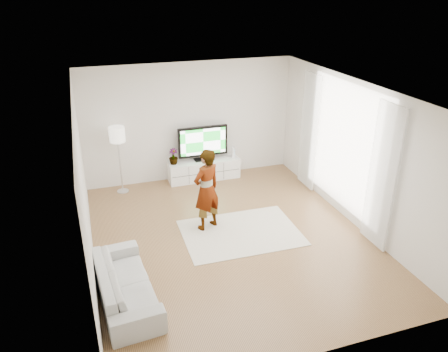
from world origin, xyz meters
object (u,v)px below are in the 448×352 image
object	(u,v)px
media_console	(204,169)
sofa	(125,283)
player	(207,190)
rug	(241,233)
television	(203,142)
floor_lamp	(117,137)

from	to	relation	value
media_console	sofa	xyz separation A→B (m)	(-2.33, -3.88, 0.04)
player	rug	bearing A→B (deg)	119.83
media_console	rug	xyz separation A→B (m)	(-0.02, -2.65, -0.24)
television	rug	xyz separation A→B (m)	(-0.02, -2.68, -0.93)
rug	floor_lamp	distance (m)	3.46
media_console	rug	size ratio (longest dim) A/B	0.78
player	floor_lamp	size ratio (longest dim) A/B	1.05
television	sofa	size ratio (longest dim) A/B	0.62
rug	player	size ratio (longest dim) A/B	1.36
media_console	player	distance (m)	2.40
sofa	floor_lamp	distance (m)	3.93
player	sofa	size ratio (longest dim) A/B	0.84
rug	media_console	bearing A→B (deg)	89.63
rug	sofa	distance (m)	2.64
television	player	xyz separation A→B (m)	(-0.57, -2.28, -0.11)
floor_lamp	rug	bearing A→B (deg)	-52.48
sofa	rug	bearing A→B (deg)	-66.45
television	rug	bearing A→B (deg)	-90.37
media_console	sofa	bearing A→B (deg)	-120.99
rug	floor_lamp	xyz separation A→B (m)	(-1.95, 2.54, 1.31)
television	rug	world-z (taller)	television
sofa	media_console	bearing A→B (deg)	-35.47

